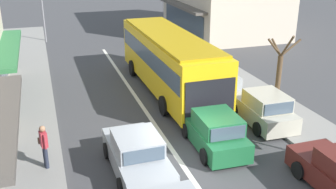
{
  "coord_description": "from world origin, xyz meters",
  "views": [
    {
      "loc": [
        -4.45,
        -11.63,
        7.72
      ],
      "look_at": [
        0.78,
        4.34,
        1.2
      ],
      "focal_mm": 42.0,
      "sensor_mm": 36.0,
      "label": 1
    }
  ],
  "objects_px": {
    "hatchback_queue_far_back": "(215,132)",
    "parked_hatchback_kerb_second": "(264,109)",
    "parked_sedan_kerb_third": "(213,73)",
    "traffic_light_downstreet": "(42,7)",
    "street_tree_right": "(279,77)",
    "city_bus": "(169,59)",
    "pedestrian_with_handbag_near": "(44,144)",
    "sedan_behind_bus_mid": "(137,155)"
  },
  "relations": [
    {
      "from": "street_tree_right",
      "to": "parked_sedan_kerb_third",
      "type": "bearing_deg",
      "value": 103.98
    },
    {
      "from": "traffic_light_downstreet",
      "to": "street_tree_right",
      "type": "distance_m",
      "value": 21.13
    },
    {
      "from": "sedan_behind_bus_mid",
      "to": "street_tree_right",
      "type": "distance_m",
      "value": 8.33
    },
    {
      "from": "sedan_behind_bus_mid",
      "to": "traffic_light_downstreet",
      "type": "xyz_separation_m",
      "value": [
        -2.41,
        21.61,
        2.19
      ]
    },
    {
      "from": "hatchback_queue_far_back",
      "to": "parked_hatchback_kerb_second",
      "type": "height_order",
      "value": "same"
    },
    {
      "from": "sedan_behind_bus_mid",
      "to": "traffic_light_downstreet",
      "type": "height_order",
      "value": "traffic_light_downstreet"
    },
    {
      "from": "traffic_light_downstreet",
      "to": "hatchback_queue_far_back",
      "type": "bearing_deg",
      "value": -74.58
    },
    {
      "from": "city_bus",
      "to": "parked_sedan_kerb_third",
      "type": "bearing_deg",
      "value": 9.19
    },
    {
      "from": "city_bus",
      "to": "hatchback_queue_far_back",
      "type": "relative_size",
      "value": 2.9
    },
    {
      "from": "city_bus",
      "to": "hatchback_queue_far_back",
      "type": "height_order",
      "value": "city_bus"
    },
    {
      "from": "parked_sedan_kerb_third",
      "to": "traffic_light_downstreet",
      "type": "relative_size",
      "value": 1.0
    },
    {
      "from": "traffic_light_downstreet",
      "to": "pedestrian_with_handbag_near",
      "type": "height_order",
      "value": "traffic_light_downstreet"
    },
    {
      "from": "hatchback_queue_far_back",
      "to": "traffic_light_downstreet",
      "type": "distance_m",
      "value": 21.78
    },
    {
      "from": "parked_hatchback_kerb_second",
      "to": "sedan_behind_bus_mid",
      "type": "bearing_deg",
      "value": -161.66
    },
    {
      "from": "city_bus",
      "to": "traffic_light_downstreet",
      "type": "bearing_deg",
      "value": 113.1
    },
    {
      "from": "hatchback_queue_far_back",
      "to": "traffic_light_downstreet",
      "type": "relative_size",
      "value": 0.89
    },
    {
      "from": "hatchback_queue_far_back",
      "to": "parked_hatchback_kerb_second",
      "type": "distance_m",
      "value": 3.35
    },
    {
      "from": "hatchback_queue_far_back",
      "to": "pedestrian_with_handbag_near",
      "type": "height_order",
      "value": "pedestrian_with_handbag_near"
    },
    {
      "from": "hatchback_queue_far_back",
      "to": "traffic_light_downstreet",
      "type": "xyz_separation_m",
      "value": [
        -5.76,
        20.89,
        2.15
      ]
    },
    {
      "from": "street_tree_right",
      "to": "pedestrian_with_handbag_near",
      "type": "xyz_separation_m",
      "value": [
        -10.77,
        -1.96,
        -0.76
      ]
    },
    {
      "from": "city_bus",
      "to": "pedestrian_with_handbag_near",
      "type": "height_order",
      "value": "city_bus"
    },
    {
      "from": "parked_sedan_kerb_third",
      "to": "street_tree_right",
      "type": "xyz_separation_m",
      "value": [
        1.2,
        -4.8,
        1.16
      ]
    },
    {
      "from": "parked_sedan_kerb_third",
      "to": "pedestrian_with_handbag_near",
      "type": "distance_m",
      "value": 11.73
    },
    {
      "from": "parked_hatchback_kerb_second",
      "to": "parked_sedan_kerb_third",
      "type": "bearing_deg",
      "value": 89.28
    },
    {
      "from": "parked_sedan_kerb_third",
      "to": "traffic_light_downstreet",
      "type": "bearing_deg",
      "value": 122.87
    },
    {
      "from": "hatchback_queue_far_back",
      "to": "pedestrian_with_handbag_near",
      "type": "distance_m",
      "value": 6.48
    },
    {
      "from": "traffic_light_downstreet",
      "to": "city_bus",
      "type": "bearing_deg",
      "value": -66.9
    },
    {
      "from": "sedan_behind_bus_mid",
      "to": "parked_sedan_kerb_third",
      "type": "height_order",
      "value": "same"
    },
    {
      "from": "parked_sedan_kerb_third",
      "to": "pedestrian_with_handbag_near",
      "type": "relative_size",
      "value": 2.58
    },
    {
      "from": "city_bus",
      "to": "pedestrian_with_handbag_near",
      "type": "distance_m",
      "value": 9.27
    },
    {
      "from": "pedestrian_with_handbag_near",
      "to": "traffic_light_downstreet",
      "type": "bearing_deg",
      "value": 88.07
    },
    {
      "from": "city_bus",
      "to": "parked_sedan_kerb_third",
      "type": "distance_m",
      "value": 3.11
    },
    {
      "from": "city_bus",
      "to": "traffic_light_downstreet",
      "type": "distance_m",
      "value": 15.47
    },
    {
      "from": "sedan_behind_bus_mid",
      "to": "pedestrian_with_handbag_near",
      "type": "height_order",
      "value": "pedestrian_with_handbag_near"
    },
    {
      "from": "hatchback_queue_far_back",
      "to": "street_tree_right",
      "type": "bearing_deg",
      "value": 28.56
    },
    {
      "from": "sedan_behind_bus_mid",
      "to": "parked_sedan_kerb_third",
      "type": "bearing_deg",
      "value": 50.55
    },
    {
      "from": "sedan_behind_bus_mid",
      "to": "pedestrian_with_handbag_near",
      "type": "bearing_deg",
      "value": 160.52
    },
    {
      "from": "city_bus",
      "to": "hatchback_queue_far_back",
      "type": "bearing_deg",
      "value": -92.51
    },
    {
      "from": "parked_hatchback_kerb_second",
      "to": "traffic_light_downstreet",
      "type": "bearing_deg",
      "value": 114.33
    },
    {
      "from": "traffic_light_downstreet",
      "to": "parked_sedan_kerb_third",
      "type": "bearing_deg",
      "value": -57.13
    },
    {
      "from": "parked_hatchback_kerb_second",
      "to": "parked_sedan_kerb_third",
      "type": "distance_m",
      "value": 5.74
    },
    {
      "from": "parked_hatchback_kerb_second",
      "to": "pedestrian_with_handbag_near",
      "type": "distance_m",
      "value": 9.56
    }
  ]
}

